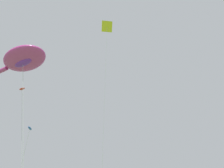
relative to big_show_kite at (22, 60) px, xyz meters
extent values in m
ellipsoid|color=#CC3899|center=(0.02, -0.19, 0.03)|extent=(2.88, 4.03, 0.96)
ellipsoid|color=purple|center=(0.02, -0.19, -0.40)|extent=(0.77, 1.72, 0.34)
cylinder|color=#B2B2B7|center=(0.97, -1.57, -7.86)|extent=(1.94, 2.80, 14.83)
cube|color=yellow|center=(4.04, -5.21, 4.45)|extent=(1.30, 1.07, 0.92)
cylinder|color=#B2B2B7|center=(5.70, -3.80, -5.41)|extent=(3.34, 2.83, 19.73)
ellipsoid|color=blue|center=(5.29, 4.74, -2.23)|extent=(0.73, 0.70, 0.30)
ellipsoid|color=red|center=(1.60, 1.66, -1.13)|extent=(0.39, 0.56, 0.23)
camera|label=1|loc=(-7.40, -13.87, -13.48)|focal=39.64mm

